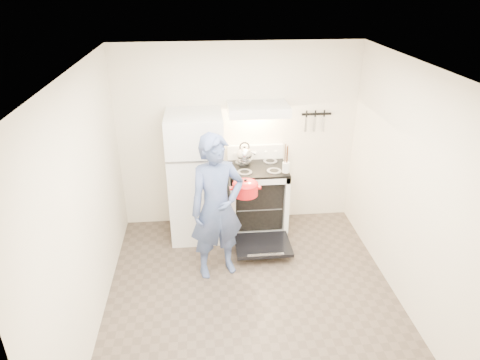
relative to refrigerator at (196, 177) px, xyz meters
name	(u,v)px	position (x,y,z in m)	size (l,w,h in m)	color
floor	(253,301)	(0.58, -1.45, -0.85)	(3.60, 3.60, 0.00)	brown
back_wall	(238,137)	(0.58, 0.35, 0.40)	(3.20, 0.02, 2.50)	#F0E7CB
refrigerator	(196,177)	(0.00, 0.00, 0.00)	(0.70, 0.70, 1.70)	white
stove_body	(257,200)	(0.81, 0.02, -0.39)	(0.76, 0.65, 0.92)	white
cooktop	(258,168)	(0.81, 0.02, 0.09)	(0.76, 0.65, 0.03)	black
backsplash	(255,152)	(0.81, 0.31, 0.20)	(0.76, 0.07, 0.20)	white
oven_door	(263,245)	(0.81, -0.57, -0.72)	(0.70, 0.54, 0.04)	black
oven_rack	(257,201)	(0.81, 0.02, -0.41)	(0.60, 0.52, 0.01)	gray
range_hood	(258,109)	(0.81, 0.10, 0.86)	(0.76, 0.50, 0.12)	white
knife_strip	(317,114)	(1.63, 0.33, 0.70)	(0.40, 0.02, 0.03)	black
pizza_stone	(254,200)	(0.77, 0.03, -0.40)	(0.33, 0.33, 0.02)	#8D6A52
tea_kettle	(244,153)	(0.64, 0.14, 0.25)	(0.25, 0.21, 0.31)	#B4B4B8
utensil_jar	(286,167)	(1.13, -0.24, 0.20)	(0.09, 0.09, 0.13)	silver
person	(217,208)	(0.23, -0.87, 0.02)	(0.63, 0.42, 1.74)	navy
dutch_oven	(245,189)	(0.58, -0.58, 0.09)	(0.37, 0.30, 0.24)	red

